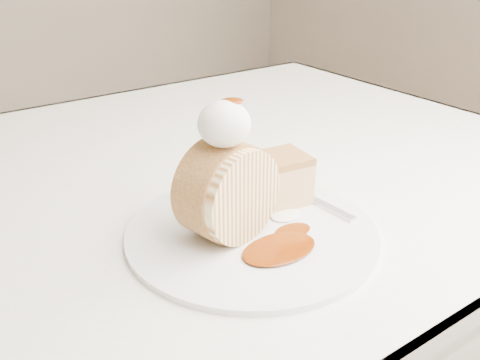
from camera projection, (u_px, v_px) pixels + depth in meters
table at (135, 238)px, 0.80m from camera, size 1.40×0.90×0.75m
plate at (252, 232)px, 0.63m from camera, size 0.34×0.34×0.01m
roulade_slice at (228, 191)px, 0.60m from camera, size 0.12×0.08×0.11m
cake_chunk at (280, 181)px, 0.69m from camera, size 0.07×0.07×0.06m
whipped_cream at (224, 124)px, 0.56m from camera, size 0.06×0.06×0.05m
caramel_drizzle at (231, 96)px, 0.56m from camera, size 0.03×0.02×0.01m
caramel_pool at (279, 248)px, 0.59m from camera, size 0.10×0.07×0.00m
fork at (316, 201)px, 0.69m from camera, size 0.03×0.18×0.00m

